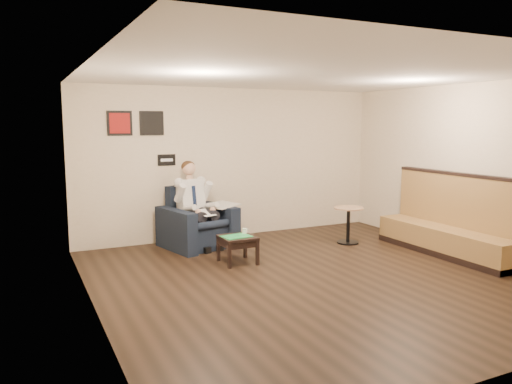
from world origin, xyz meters
name	(u,v)px	position (x,y,z in m)	size (l,w,h in m)	color
ground	(318,278)	(0.00, 0.00, 0.00)	(6.00, 6.00, 0.00)	black
wall_back	(233,163)	(0.00, 3.00, 1.40)	(6.00, 0.02, 2.80)	beige
wall_left	(91,191)	(-3.00, 0.00, 1.40)	(0.02, 6.00, 2.80)	beige
wall_right	(476,170)	(3.00, 0.00, 1.40)	(0.02, 6.00, 2.80)	beige
ceiling	(322,74)	(0.00, 0.00, 2.80)	(6.00, 6.00, 0.02)	white
seating_sign	(167,160)	(-1.30, 2.98, 1.50)	(0.32, 0.02, 0.20)	black
art_print_left	(120,123)	(-2.10, 2.98, 2.15)	(0.42, 0.03, 0.42)	#9F1513
art_print_right	(152,123)	(-1.55, 2.98, 2.15)	(0.42, 0.03, 0.42)	black
armchair	(198,217)	(-0.93, 2.42, 0.52)	(1.08, 1.08, 1.04)	black
seated_man	(202,207)	(-0.90, 2.29, 0.71)	(0.68, 1.02, 1.43)	silver
lap_papers	(205,213)	(-0.87, 2.18, 0.64)	(0.24, 0.34, 0.01)	white
newspaper	(222,205)	(-0.48, 2.41, 0.71)	(0.45, 0.57, 0.01)	silver
side_table	(238,250)	(-0.72, 1.17, 0.21)	(0.52, 0.52, 0.42)	black
green_folder	(236,236)	(-0.75, 1.16, 0.43)	(0.42, 0.30, 0.01)	green
coffee_mug	(245,231)	(-0.55, 1.28, 0.47)	(0.08, 0.08, 0.09)	white
smartphone	(237,234)	(-0.67, 1.32, 0.43)	(0.13, 0.07, 0.01)	black
banquette	(447,215)	(2.59, 0.17, 0.66)	(0.62, 2.58, 1.32)	olive
cafe_table	(348,225)	(1.60, 1.49, 0.33)	(0.53, 0.53, 0.66)	tan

